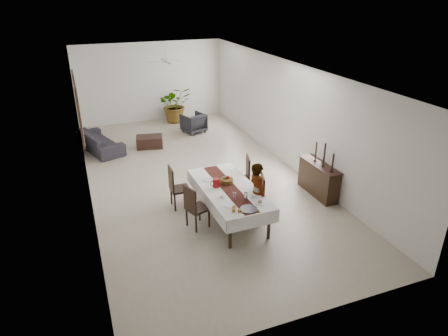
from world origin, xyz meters
The scene contains 86 objects.
floor centered at (0.00, 0.00, 0.00)m, with size 6.00×12.00×0.00m, color #B0A48C.
ceiling centered at (0.00, 0.00, 3.20)m, with size 6.00×12.00×0.02m, color white.
wall_back centered at (0.00, 6.00, 1.60)m, with size 6.00×0.02×3.20m, color silver.
wall_front centered at (0.00, -6.00, 1.60)m, with size 6.00×0.02×3.20m, color silver.
wall_left centered at (-3.00, 0.00, 1.60)m, with size 0.02×12.00×3.20m, color silver.
wall_right centered at (3.00, 0.00, 1.60)m, with size 0.02×12.00×3.20m, color silver.
dining_table_top centered at (0.09, -2.49, 0.76)m, with size 1.05×2.52×0.05m, color black.
table_leg_fl centered at (-0.36, -3.69, 0.37)m, with size 0.07×0.07×0.74m, color black.
table_leg_fr centered at (0.57, -3.68, 0.37)m, with size 0.07×0.07×0.74m, color black.
table_leg_bl centered at (-0.40, -1.29, 0.37)m, with size 0.07×0.07×0.74m, color black.
table_leg_br centered at (0.53, -1.28, 0.37)m, with size 0.07×0.07×0.74m, color black.
tablecloth_top centered at (0.09, -2.49, 0.79)m, with size 1.24×2.71×0.01m, color white.
tablecloth_drape_left centered at (-0.53, -2.50, 0.64)m, with size 0.01×2.71×0.32m, color silver.
tablecloth_drape_right centered at (0.70, -2.48, 0.64)m, with size 0.01×2.71×0.32m, color silver.
tablecloth_drape_near centered at (0.11, -3.84, 0.64)m, with size 1.24×0.01×0.32m, color silver.
tablecloth_drape_far centered at (0.06, -1.13, 0.64)m, with size 1.24×0.01×0.32m, color silver.
table_runner centered at (0.09, -2.49, 0.80)m, with size 0.37×2.63×0.00m, color #541F18.
red_pitcher centered at (-0.18, -2.33, 0.91)m, with size 0.16×0.16×0.21m, color #990B10.
pitcher_handle centered at (-0.27, -2.33, 0.91)m, with size 0.13×0.13×0.02m, color maroon.
wine_glass_near centered at (0.22, -3.17, 0.89)m, with size 0.07×0.07×0.18m, color white.
wine_glass_mid centered at (-0.01, -3.07, 0.89)m, with size 0.07×0.07×0.18m, color white.
teacup_right centered at (0.41, -3.11, 0.83)m, with size 0.09×0.09×0.06m, color white.
saucer_right centered at (0.41, -3.11, 0.81)m, with size 0.16×0.16×0.01m, color white.
teacup_left centered at (-0.22, -2.86, 0.83)m, with size 0.09×0.09×0.06m, color white.
saucer_left centered at (-0.22, -2.86, 0.81)m, with size 0.16×0.16×0.01m, color silver.
plate_near_right centered at (0.45, -3.43, 0.81)m, with size 0.25×0.25×0.02m, color white.
bread_near_right centered at (0.45, -3.43, 0.84)m, with size 0.09×0.09×0.09m, color tan.
plate_near_left centered at (-0.22, -3.28, 0.81)m, with size 0.25×0.25×0.02m, color white.
plate_far_left centered at (-0.26, -1.91, 0.81)m, with size 0.25×0.25×0.02m, color silver.
serving_tray centered at (0.10, -3.59, 0.81)m, with size 0.38×0.38×0.02m, color #45454B.
jam_jar_a centered at (-0.13, -3.62, 0.84)m, with size 0.07×0.07×0.08m, color #935415.
jam_jar_b centered at (-0.23, -3.56, 0.84)m, with size 0.07×0.07×0.08m, color #895C13.
jam_jar_c centered at (-0.18, -3.46, 0.84)m, with size 0.07×0.07×0.08m, color brown.
fruit_basket centered at (0.13, -2.22, 0.85)m, with size 0.32×0.32×0.11m, color brown.
fruit_red centered at (0.17, -2.20, 0.93)m, with size 0.09×0.09×0.09m, color maroon.
fruit_green centered at (0.09, -2.19, 0.93)m, with size 0.08×0.08×0.08m, color #598427.
chair_right_near_seat centered at (0.63, -2.71, 0.49)m, with size 0.47×0.47×0.05m, color black.
chair_right_near_leg_fl centered at (0.75, -2.95, 0.23)m, with size 0.05×0.05×0.46m, color black.
chair_right_near_leg_fr centered at (0.87, -2.58, 0.23)m, with size 0.05×0.05×0.46m, color black.
chair_right_near_leg_bl centered at (0.39, -2.83, 0.23)m, with size 0.05×0.05×0.46m, color black.
chair_right_near_leg_br centered at (0.51, -2.47, 0.23)m, with size 0.05×0.05×0.46m, color black.
chair_right_near_back centered at (0.83, -2.77, 0.81)m, with size 0.47×0.04×0.60m, color black.
chair_right_far_seat centered at (0.73, -1.63, 0.51)m, with size 0.49×0.49×0.06m, color black.
chair_right_far_leg_fl centered at (0.86, -1.88, 0.24)m, with size 0.05×0.05×0.48m, color black.
chair_right_far_leg_fr centered at (0.97, -1.50, 0.24)m, with size 0.05×0.05×0.48m, color black.
chair_right_far_leg_bl centered at (0.48, -1.77, 0.24)m, with size 0.05×0.05×0.48m, color black.
chair_right_far_leg_br centered at (0.59, -1.39, 0.24)m, with size 0.05×0.05×0.48m, color black.
chair_right_far_back centered at (0.94, -1.69, 0.84)m, with size 0.49×0.04×0.62m, color black.
chair_left_near_seat centered at (-0.74, -2.62, 0.48)m, with size 0.46×0.46×0.05m, color black.
chair_left_near_leg_fl centered at (-0.98, -2.50, 0.23)m, with size 0.05×0.05×0.45m, color black.
chair_left_near_leg_fr centered at (-0.86, -2.86, 0.23)m, with size 0.05×0.05×0.45m, color black.
chair_left_near_leg_bl centered at (-0.62, -2.38, 0.23)m, with size 0.05×0.05×0.45m, color black.
chair_left_near_leg_br centered at (-0.51, -2.74, 0.23)m, with size 0.05×0.05×0.45m, color black.
chair_left_near_back centered at (-0.94, -2.69, 0.79)m, with size 0.46×0.04×0.58m, color black.
chair_left_far_seat centered at (-0.87, -1.55, 0.49)m, with size 0.47×0.47×0.05m, color black.
chair_left_far_leg_fl centered at (-1.06, -1.36, 0.23)m, with size 0.05×0.05×0.46m, color black.
chair_left_far_leg_fr centered at (-1.06, -1.74, 0.23)m, with size 0.05×0.05×0.46m, color black.
chair_left_far_leg_bl centered at (-0.68, -1.36, 0.23)m, with size 0.05×0.05×0.46m, color black.
chair_left_far_leg_br centered at (-0.68, -1.75, 0.23)m, with size 0.05×0.05×0.46m, color black.
chair_left_far_back centered at (-1.08, -1.55, 0.81)m, with size 0.47×0.04×0.60m, color black.
woman centered at (0.61, -2.95, 0.77)m, with size 0.56×0.37×1.54m, color gray.
sideboard_body centered at (2.78, -2.24, 0.43)m, with size 0.38×1.42×0.85m, color black.
sideboard_top centered at (2.78, -2.24, 0.87)m, with size 0.42×1.48×0.03m, color black.
candlestick_near_base centered at (2.78, -2.76, 0.90)m, with size 0.09×0.09×0.03m, color black.
candlestick_near_shaft centered at (2.78, -2.76, 1.15)m, with size 0.05×0.05×0.47m, color black.
candlestick_near_candle centered at (2.78, -2.76, 1.42)m, with size 0.03×0.03×0.08m, color beige.
candlestick_mid_base centered at (2.78, -2.38, 0.90)m, with size 0.09×0.09×0.03m, color black.
candlestick_mid_shaft centered at (2.78, -2.38, 1.22)m, with size 0.05×0.05×0.62m, color black.
candlestick_mid_candle centered at (2.78, -2.38, 1.56)m, with size 0.03×0.03×0.08m, color white.
candlestick_far_base centered at (2.78, -2.00, 0.90)m, with size 0.09×0.09×0.03m, color black.
candlestick_far_shaft centered at (2.78, -2.00, 1.17)m, with size 0.05×0.05×0.52m, color black.
candlestick_far_candle centered at (2.78, -2.00, 1.47)m, with size 0.03×0.03×0.08m, color beige.
sofa centered at (-2.42, 3.24, 0.33)m, with size 2.24×0.88×0.65m, color #2D2A30.
armchair centered at (1.15, 3.89, 0.37)m, with size 0.79×0.81×0.74m, color #2B292F.
coffee_table centered at (-0.78, 2.88, 0.20)m, with size 0.90×0.60×0.40m, color black.
potted_plant centered at (0.84, 5.43, 0.74)m, with size 1.33×1.16×1.48m, color #365823.
mirror_frame_near centered at (-2.96, 2.20, 1.60)m, with size 0.06×1.05×1.85m, color black.
mirror_glass_near centered at (-2.92, 2.20, 1.60)m, with size 0.01×0.90×1.70m, color white.
mirror_frame_far centered at (-2.96, 4.30, 1.60)m, with size 0.06×1.05×1.85m, color black.
mirror_glass_far centered at (-2.92, 4.30, 1.60)m, with size 0.01×0.90×1.70m, color silver.
fan_rod centered at (0.00, 3.00, 3.10)m, with size 0.04×0.04×0.20m, color silver.
fan_hub centered at (0.00, 3.00, 2.90)m, with size 0.16×0.16×0.08m, color silver.
fan_blade_n centered at (0.00, 3.35, 2.90)m, with size 0.10×0.55×0.01m, color white.
fan_blade_s centered at (0.00, 2.65, 2.90)m, with size 0.10×0.55×0.01m, color beige.
fan_blade_e centered at (0.35, 3.00, 2.90)m, with size 0.55×0.10×0.01m, color white.
fan_blade_w centered at (-0.35, 3.00, 2.90)m, with size 0.55×0.10×0.01m, color white.
Camera 1 is at (-3.05, -10.32, 5.13)m, focal length 32.00 mm.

